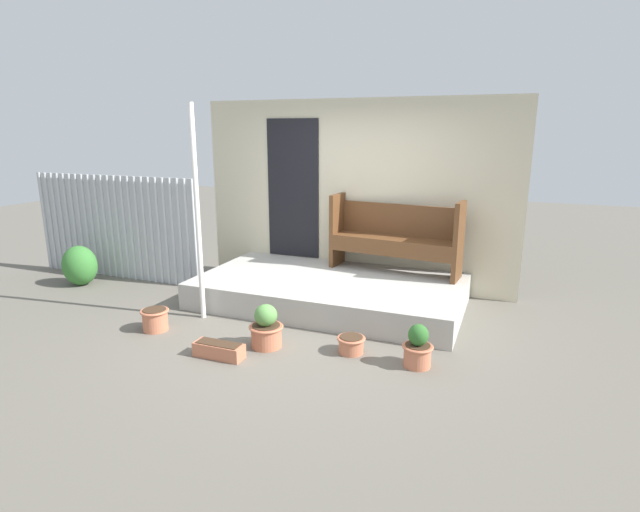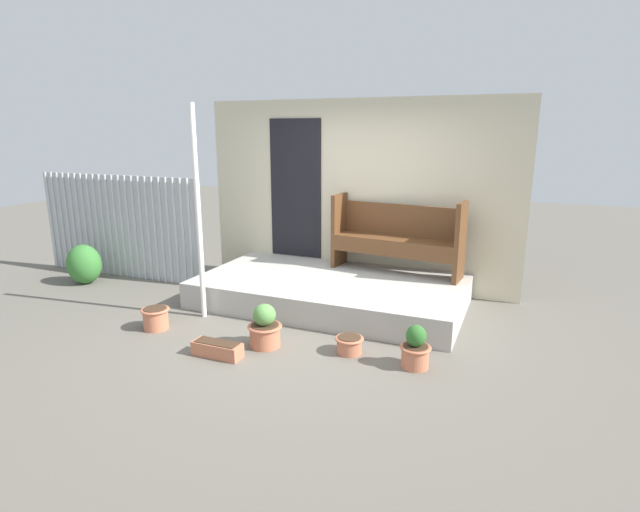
{
  "view_description": "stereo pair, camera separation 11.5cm",
  "coord_description": "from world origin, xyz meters",
  "px_view_note": "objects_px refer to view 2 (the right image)",
  "views": [
    {
      "loc": [
        2.04,
        -4.82,
        2.18
      ],
      "look_at": [
        0.01,
        0.32,
        0.78
      ],
      "focal_mm": 28.0,
      "sensor_mm": 36.0,
      "label": 1
    },
    {
      "loc": [
        2.15,
        -4.78,
        2.18
      ],
      "look_at": [
        0.01,
        0.32,
        0.78
      ],
      "focal_mm": 28.0,
      "sensor_mm": 36.0,
      "label": 2
    }
  ],
  "objects_px": {
    "flower_pot_left": "(156,317)",
    "flower_pot_far_right": "(415,349)",
    "support_post": "(198,215)",
    "shrub_by_fence": "(84,264)",
    "planter_box_rect": "(217,349)",
    "flower_pot_right": "(349,344)",
    "flower_pot_middle": "(265,328)",
    "bench": "(397,234)"
  },
  "relations": [
    {
      "from": "planter_box_rect",
      "to": "shrub_by_fence",
      "type": "relative_size",
      "value": 0.88
    },
    {
      "from": "bench",
      "to": "planter_box_rect",
      "type": "relative_size",
      "value": 3.47
    },
    {
      "from": "bench",
      "to": "flower_pot_right",
      "type": "height_order",
      "value": "bench"
    },
    {
      "from": "support_post",
      "to": "flower_pot_left",
      "type": "xyz_separation_m",
      "value": [
        -0.27,
        -0.53,
        -1.1
      ]
    },
    {
      "from": "flower_pot_left",
      "to": "flower_pot_far_right",
      "type": "height_order",
      "value": "flower_pot_far_right"
    },
    {
      "from": "support_post",
      "to": "flower_pot_left",
      "type": "height_order",
      "value": "support_post"
    },
    {
      "from": "support_post",
      "to": "planter_box_rect",
      "type": "bearing_deg",
      "value": -48.11
    },
    {
      "from": "flower_pot_left",
      "to": "flower_pot_far_right",
      "type": "xyz_separation_m",
      "value": [
        2.9,
        0.2,
        0.05
      ]
    },
    {
      "from": "flower_pot_middle",
      "to": "flower_pot_right",
      "type": "height_order",
      "value": "flower_pot_middle"
    },
    {
      "from": "flower_pot_far_right",
      "to": "planter_box_rect",
      "type": "height_order",
      "value": "flower_pot_far_right"
    },
    {
      "from": "flower_pot_left",
      "to": "flower_pot_right",
      "type": "relative_size",
      "value": 1.09
    },
    {
      "from": "flower_pot_left",
      "to": "flower_pot_right",
      "type": "distance_m",
      "value": 2.24
    },
    {
      "from": "flower_pot_middle",
      "to": "planter_box_rect",
      "type": "relative_size",
      "value": 0.9
    },
    {
      "from": "flower_pot_far_right",
      "to": "bench",
      "type": "bearing_deg",
      "value": 109.58
    },
    {
      "from": "flower_pot_right",
      "to": "flower_pot_left",
      "type": "bearing_deg",
      "value": -173.62
    },
    {
      "from": "support_post",
      "to": "planter_box_rect",
      "type": "height_order",
      "value": "support_post"
    },
    {
      "from": "flower_pot_far_right",
      "to": "shrub_by_fence",
      "type": "height_order",
      "value": "shrub_by_fence"
    },
    {
      "from": "flower_pot_right",
      "to": "planter_box_rect",
      "type": "relative_size",
      "value": 0.57
    },
    {
      "from": "flower_pot_right",
      "to": "shrub_by_fence",
      "type": "height_order",
      "value": "shrub_by_fence"
    },
    {
      "from": "support_post",
      "to": "flower_pot_middle",
      "type": "height_order",
      "value": "support_post"
    },
    {
      "from": "flower_pot_left",
      "to": "planter_box_rect",
      "type": "height_order",
      "value": "flower_pot_left"
    },
    {
      "from": "bench",
      "to": "flower_pot_right",
      "type": "bearing_deg",
      "value": -82.95
    },
    {
      "from": "flower_pot_left",
      "to": "flower_pot_far_right",
      "type": "relative_size",
      "value": 0.75
    },
    {
      "from": "support_post",
      "to": "flower_pot_middle",
      "type": "distance_m",
      "value": 1.58
    },
    {
      "from": "support_post",
      "to": "shrub_by_fence",
      "type": "bearing_deg",
      "value": 169.4
    },
    {
      "from": "flower_pot_left",
      "to": "planter_box_rect",
      "type": "distance_m",
      "value": 1.09
    },
    {
      "from": "planter_box_rect",
      "to": "shrub_by_fence",
      "type": "bearing_deg",
      "value": 157.56
    },
    {
      "from": "bench",
      "to": "shrub_by_fence",
      "type": "xyz_separation_m",
      "value": [
        -4.31,
        -1.22,
        -0.56
      ]
    },
    {
      "from": "flower_pot_far_right",
      "to": "planter_box_rect",
      "type": "distance_m",
      "value": 1.93
    },
    {
      "from": "support_post",
      "to": "flower_pot_left",
      "type": "distance_m",
      "value": 1.25
    },
    {
      "from": "flower_pot_right",
      "to": "planter_box_rect",
      "type": "distance_m",
      "value": 1.31
    },
    {
      "from": "flower_pot_far_right",
      "to": "flower_pot_middle",
      "type": "bearing_deg",
      "value": -175.11
    },
    {
      "from": "bench",
      "to": "flower_pot_middle",
      "type": "distance_m",
      "value": 2.38
    },
    {
      "from": "flower_pot_middle",
      "to": "flower_pot_far_right",
      "type": "xyz_separation_m",
      "value": [
        1.54,
        0.13,
        -0.02
      ]
    },
    {
      "from": "bench",
      "to": "flower_pot_left",
      "type": "height_order",
      "value": "bench"
    },
    {
      "from": "support_post",
      "to": "flower_pot_middle",
      "type": "xyz_separation_m",
      "value": [
        1.09,
        -0.47,
        -1.04
      ]
    },
    {
      "from": "shrub_by_fence",
      "to": "flower_pot_far_right",
      "type": "bearing_deg",
      "value": -8.86
    },
    {
      "from": "flower_pot_right",
      "to": "flower_pot_far_right",
      "type": "distance_m",
      "value": 0.68
    },
    {
      "from": "support_post",
      "to": "flower_pot_right",
      "type": "relative_size",
      "value": 8.54
    },
    {
      "from": "bench",
      "to": "shrub_by_fence",
      "type": "bearing_deg",
      "value": -158.26
    },
    {
      "from": "flower_pot_middle",
      "to": "planter_box_rect",
      "type": "bearing_deg",
      "value": -129.2
    },
    {
      "from": "flower_pot_right",
      "to": "flower_pot_far_right",
      "type": "bearing_deg",
      "value": -4.32
    }
  ]
}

